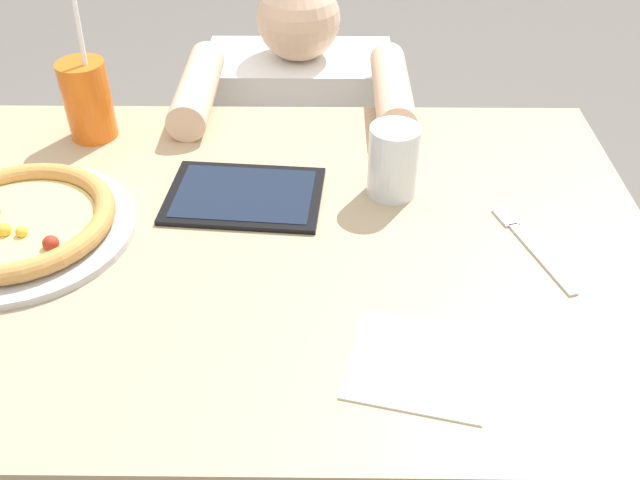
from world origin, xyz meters
TOP-DOWN VIEW (x-y plane):
  - dining_table at (0.00, 0.00)m, footprint 1.11×0.79m
  - pizza_near at (-0.37, -0.00)m, footprint 0.33×0.33m
  - drink_cup_colored at (-0.34, 0.29)m, footprint 0.08×0.08m
  - water_cup_clear at (0.18, 0.11)m, footprint 0.08×0.08m
  - paper_napkin at (0.18, -0.25)m, footprint 0.19×0.18m
  - fork at (0.37, -0.02)m, footprint 0.08×0.20m
  - tablet at (-0.05, 0.10)m, footprint 0.25×0.19m
  - diner_seated at (0.01, 0.62)m, footprint 0.44×0.53m

SIDE VIEW (x-z plane):
  - diner_seated at x=0.01m, z-range -0.06..0.87m
  - dining_table at x=0.00m, z-range 0.25..1.00m
  - paper_napkin at x=0.18m, z-range 0.75..0.75m
  - fork at x=0.37m, z-range 0.75..0.75m
  - tablet at x=-0.05m, z-range 0.75..0.76m
  - pizza_near at x=-0.37m, z-range 0.75..0.79m
  - water_cup_clear at x=0.18m, z-range 0.75..0.87m
  - drink_cup_colored at x=-0.34m, z-range 0.70..0.94m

